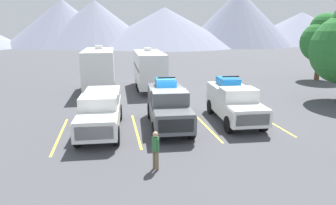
% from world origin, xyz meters
% --- Properties ---
extents(ground_plane, '(240.00, 240.00, 0.00)m').
position_xyz_m(ground_plane, '(0.00, 0.00, 0.00)').
color(ground_plane, '#47474C').
extents(pickup_truck_a, '(2.45, 5.95, 2.09)m').
position_xyz_m(pickup_truck_a, '(-3.84, -0.02, 1.13)').
color(pickup_truck_a, white).
rests_on(pickup_truck_a, ground).
extents(pickup_truck_b, '(2.45, 5.55, 2.69)m').
position_xyz_m(pickup_truck_b, '(-0.12, -0.02, 1.24)').
color(pickup_truck_b, '#595B60').
rests_on(pickup_truck_b, ground).
extents(pickup_truck_c, '(2.52, 5.46, 2.59)m').
position_xyz_m(pickup_truck_c, '(3.92, 0.23, 1.19)').
color(pickup_truck_c, white).
rests_on(pickup_truck_c, ground).
extents(lot_stripe_a, '(0.12, 5.50, 0.01)m').
position_xyz_m(lot_stripe_a, '(-5.96, -0.37, 0.00)').
color(lot_stripe_a, gold).
rests_on(lot_stripe_a, ground).
extents(lot_stripe_b, '(0.12, 5.50, 0.01)m').
position_xyz_m(lot_stripe_b, '(-1.99, -0.37, 0.00)').
color(lot_stripe_b, gold).
rests_on(lot_stripe_b, ground).
extents(lot_stripe_c, '(0.12, 5.50, 0.01)m').
position_xyz_m(lot_stripe_c, '(1.99, -0.37, 0.00)').
color(lot_stripe_c, gold).
rests_on(lot_stripe_c, ground).
extents(lot_stripe_d, '(0.12, 5.50, 0.01)m').
position_xyz_m(lot_stripe_d, '(5.96, -0.37, 0.00)').
color(lot_stripe_d, gold).
rests_on(lot_stripe_d, ground).
extents(camper_trailer_a, '(2.61, 7.42, 3.92)m').
position_xyz_m(camper_trailer_a, '(-4.13, 9.91, 2.06)').
color(camper_trailer_a, white).
rests_on(camper_trailer_a, ground).
extents(camper_trailer_b, '(2.48, 8.09, 3.65)m').
position_xyz_m(camper_trailer_b, '(0.19, 10.20, 1.93)').
color(camper_trailer_b, white).
rests_on(camper_trailer_b, ground).
extents(person_a, '(0.29, 0.30, 1.59)m').
position_xyz_m(person_a, '(-1.64, -5.13, 0.91)').
color(person_a, '#726047').
rests_on(person_a, ground).
extents(tree_b, '(4.16, 4.16, 6.91)m').
position_xyz_m(tree_b, '(18.44, 11.60, 4.35)').
color(tree_b, brown).
rests_on(tree_b, ground).
extents(mountain_ridge, '(154.68, 46.91, 16.39)m').
position_xyz_m(mountain_ridge, '(-0.24, 75.21, 6.30)').
color(mountain_ridge, gray).
rests_on(mountain_ridge, ground).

